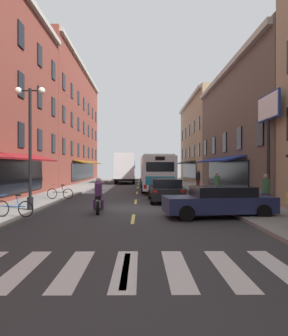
{
  "coord_description": "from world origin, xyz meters",
  "views": [
    {
      "loc": [
        0.33,
        -16.83,
        2.19
      ],
      "look_at": [
        0.57,
        8.8,
        2.05
      ],
      "focal_mm": 34.33,
      "sensor_mm": 36.0,
      "label": 1
    }
  ],
  "objects_px": {
    "sedan_far": "(128,176)",
    "pedestrian_far": "(217,185)",
    "pedestrian_mid": "(198,180)",
    "street_lamp_twin": "(30,142)",
    "billboard_sign": "(268,121)",
    "motorcycle_rider": "(98,198)",
    "bicycle_near": "(14,208)",
    "pedestrian_rear": "(266,192)",
    "box_truck": "(125,168)",
    "sedan_mid": "(165,190)",
    "sedan_near": "(219,201)",
    "transit_bus": "(155,172)",
    "bicycle_mid": "(60,193)"
  },
  "relations": [
    {
      "from": "sedan_near",
      "to": "sedan_mid",
      "type": "height_order",
      "value": "sedan_mid"
    },
    {
      "from": "sedan_mid",
      "to": "sedan_near",
      "type": "bearing_deg",
      "value": -73.19
    },
    {
      "from": "sedan_near",
      "to": "transit_bus",
      "type": "bearing_deg",
      "value": 97.52
    },
    {
      "from": "sedan_far",
      "to": "street_lamp_twin",
      "type": "bearing_deg",
      "value": -95.13
    },
    {
      "from": "box_truck",
      "to": "street_lamp_twin",
      "type": "bearing_deg",
      "value": -97.11
    },
    {
      "from": "box_truck",
      "to": "sedan_near",
      "type": "relative_size",
      "value": 1.48
    },
    {
      "from": "transit_bus",
      "to": "street_lamp_twin",
      "type": "relative_size",
      "value": 1.98
    },
    {
      "from": "bicycle_near",
      "to": "transit_bus",
      "type": "bearing_deg",
      "value": 68.12
    },
    {
      "from": "bicycle_near",
      "to": "pedestrian_rear",
      "type": "bearing_deg",
      "value": 8.04
    },
    {
      "from": "pedestrian_far",
      "to": "sedan_mid",
      "type": "bearing_deg",
      "value": -75.54
    },
    {
      "from": "bicycle_near",
      "to": "bicycle_mid",
      "type": "relative_size",
      "value": 1.0
    },
    {
      "from": "pedestrian_rear",
      "to": "sedan_near",
      "type": "bearing_deg",
      "value": 132.55
    },
    {
      "from": "bicycle_near",
      "to": "pedestrian_rear",
      "type": "distance_m",
      "value": 10.95
    },
    {
      "from": "sedan_far",
      "to": "bicycle_mid",
      "type": "xyz_separation_m",
      "value": [
        -2.99,
        -30.03,
        -0.23
      ]
    },
    {
      "from": "bicycle_mid",
      "to": "sedan_near",
      "type": "bearing_deg",
      "value": -37.2
    },
    {
      "from": "sedan_mid",
      "to": "motorcycle_rider",
      "type": "xyz_separation_m",
      "value": [
        -3.52,
        -4.68,
        -0.01
      ]
    },
    {
      "from": "billboard_sign",
      "to": "bicycle_near",
      "type": "relative_size",
      "value": 3.46
    },
    {
      "from": "box_truck",
      "to": "bicycle_near",
      "type": "relative_size",
      "value": 4.18
    },
    {
      "from": "sedan_mid",
      "to": "sedan_far",
      "type": "height_order",
      "value": "sedan_far"
    },
    {
      "from": "billboard_sign",
      "to": "bicycle_near",
      "type": "xyz_separation_m",
      "value": [
        -11.87,
        -3.84,
        -4.05
      ]
    },
    {
      "from": "street_lamp_twin",
      "to": "sedan_near",
      "type": "bearing_deg",
      "value": -9.51
    },
    {
      "from": "billboard_sign",
      "to": "street_lamp_twin",
      "type": "bearing_deg",
      "value": -171.89
    },
    {
      "from": "sedan_far",
      "to": "pedestrian_far",
      "type": "height_order",
      "value": "pedestrian_far"
    },
    {
      "from": "transit_bus",
      "to": "pedestrian_mid",
      "type": "bearing_deg",
      "value": -40.16
    },
    {
      "from": "billboard_sign",
      "to": "pedestrian_rear",
      "type": "distance_m",
      "value": 4.36
    },
    {
      "from": "pedestrian_mid",
      "to": "street_lamp_twin",
      "type": "bearing_deg",
      "value": 150.94
    },
    {
      "from": "sedan_near",
      "to": "bicycle_near",
      "type": "height_order",
      "value": "sedan_near"
    },
    {
      "from": "pedestrian_rear",
      "to": "pedestrian_mid",
      "type": "bearing_deg",
      "value": 27.86
    },
    {
      "from": "transit_bus",
      "to": "bicycle_mid",
      "type": "xyz_separation_m",
      "value": [
        -6.39,
        -9.01,
        -1.14
      ]
    },
    {
      "from": "sedan_near",
      "to": "bicycle_mid",
      "type": "relative_size",
      "value": 2.81
    },
    {
      "from": "bicycle_mid",
      "to": "pedestrian_rear",
      "type": "bearing_deg",
      "value": -27.37
    },
    {
      "from": "box_truck",
      "to": "motorcycle_rider",
      "type": "distance_m",
      "value": 25.65
    },
    {
      "from": "transit_bus",
      "to": "box_truck",
      "type": "distance_m",
      "value": 12.11
    },
    {
      "from": "box_truck",
      "to": "sedan_near",
      "type": "height_order",
      "value": "box_truck"
    },
    {
      "from": "sedan_far",
      "to": "motorcycle_rider",
      "type": "distance_m",
      "value": 35.01
    },
    {
      "from": "billboard_sign",
      "to": "pedestrian_mid",
      "type": "distance_m",
      "value": 10.25
    },
    {
      "from": "box_truck",
      "to": "street_lamp_twin",
      "type": "distance_m",
      "value": 25.83
    },
    {
      "from": "bicycle_near",
      "to": "billboard_sign",
      "type": "bearing_deg",
      "value": 17.93
    },
    {
      "from": "bicycle_mid",
      "to": "pedestrian_mid",
      "type": "xyz_separation_m",
      "value": [
        9.75,
        6.17,
        0.59
      ]
    },
    {
      "from": "motorcycle_rider",
      "to": "bicycle_mid",
      "type": "distance_m",
      "value": 5.86
    },
    {
      "from": "sedan_near",
      "to": "pedestrian_mid",
      "type": "xyz_separation_m",
      "value": [
        1.33,
        12.56,
        0.4
      ]
    },
    {
      "from": "motorcycle_rider",
      "to": "pedestrian_far",
      "type": "distance_m",
      "value": 8.56
    },
    {
      "from": "billboard_sign",
      "to": "motorcycle_rider",
      "type": "distance_m",
      "value": 9.69
    },
    {
      "from": "motorcycle_rider",
      "to": "bicycle_near",
      "type": "relative_size",
      "value": 1.22
    },
    {
      "from": "pedestrian_mid",
      "to": "box_truck",
      "type": "bearing_deg",
      "value": 37.47
    },
    {
      "from": "sedan_mid",
      "to": "motorcycle_rider",
      "type": "relative_size",
      "value": 2.12
    },
    {
      "from": "sedan_mid",
      "to": "street_lamp_twin",
      "type": "xyz_separation_m",
      "value": [
        -6.73,
        -4.65,
        2.6
      ]
    },
    {
      "from": "pedestrian_mid",
      "to": "street_lamp_twin",
      "type": "relative_size",
      "value": 0.32
    },
    {
      "from": "motorcycle_rider",
      "to": "pedestrian_rear",
      "type": "relative_size",
      "value": 1.22
    },
    {
      "from": "sedan_mid",
      "to": "sedan_far",
      "type": "relative_size",
      "value": 1.02
    }
  ]
}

